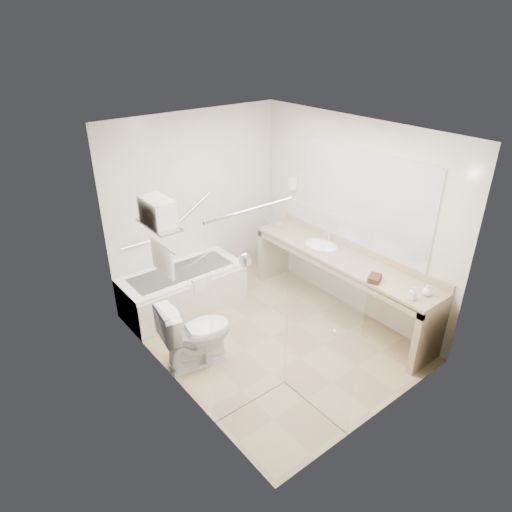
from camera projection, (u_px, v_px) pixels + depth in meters
floor at (271, 337)px, 5.63m from camera, size 3.20×3.20×0.00m
ceiling at (275, 132)px, 4.48m from camera, size 2.60×3.20×0.10m
wall_back at (196, 205)px, 6.17m from camera, size 2.60×0.10×2.50m
wall_front at (392, 309)px, 3.94m from camera, size 2.60×0.10×2.50m
wall_left at (169, 283)px, 4.34m from camera, size 0.10×3.20×2.50m
wall_right at (351, 218)px, 5.77m from camera, size 0.10×3.20×2.50m
bathtub at (183, 289)px, 6.09m from camera, size 1.60×0.73×0.59m
grab_bar_short at (135, 245)px, 5.75m from camera, size 0.40×0.03×0.03m
grab_bar_long at (195, 207)px, 6.11m from camera, size 0.53×0.03×0.33m
shower_enclosure at (285, 318)px, 4.15m from camera, size 0.96×0.91×2.11m
towel_shelf at (158, 220)px, 4.42m from camera, size 0.24×0.55×0.81m
vanity_counter at (341, 271)px, 5.80m from camera, size 0.55×2.70×0.95m
sink at (321, 247)px, 6.01m from camera, size 0.40×0.52×0.14m
faucet at (329, 236)px, 6.04m from camera, size 0.03×0.03×0.14m
mirror at (362, 199)px, 5.52m from camera, size 0.02×2.00×1.20m
hairdryer_unit at (293, 183)px, 6.38m from camera, size 0.08×0.10×0.18m
toilet at (196, 333)px, 5.04m from camera, size 0.87×0.57×0.79m
amenity_basket at (375, 278)px, 5.15m from camera, size 0.22×0.19×0.06m
soap_bottle_a at (412, 296)px, 4.81m from camera, size 0.08×0.15×0.07m
soap_bottle_b at (427, 291)px, 4.87m from camera, size 0.11×0.13×0.10m
water_bottle_left at (322, 238)px, 5.97m from camera, size 0.06×0.06×0.20m
water_bottle_mid at (275, 220)px, 6.50m from camera, size 0.06×0.06×0.20m
water_bottle_right at (269, 222)px, 6.45m from camera, size 0.06×0.06×0.19m
drinking_glass_near at (281, 226)px, 6.44m from camera, size 0.08×0.08×0.08m
drinking_glass_far at (323, 248)px, 5.81m from camera, size 0.08×0.08×0.08m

